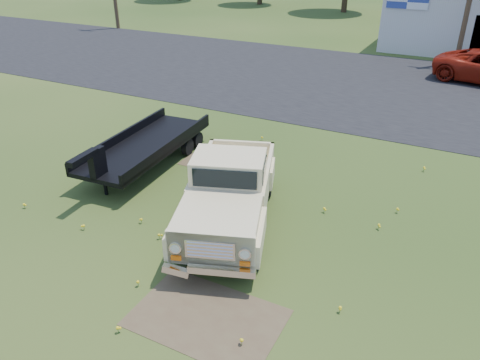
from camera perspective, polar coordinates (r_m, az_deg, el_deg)
name	(u,v)px	position (r m, az deg, el deg)	size (l,w,h in m)	color
ground	(216,226)	(12.54, -2.90, -5.68)	(140.00, 140.00, 0.00)	#233F14
asphalt_lot	(360,84)	(25.54, 14.45, 11.22)	(90.00, 14.00, 0.02)	black
dirt_patch_a	(207,318)	(9.93, -4.06, -16.41)	(3.00, 2.00, 0.01)	brown
dirt_patch_b	(217,161)	(16.06, -2.87, 2.27)	(2.20, 1.60, 0.01)	brown
vintage_pickup_truck	(229,191)	(12.13, -1.33, -1.33)	(2.17, 5.58, 2.02)	beige
flatbed_trailer	(146,142)	(15.82, -11.42, 4.51)	(1.97, 5.91, 1.61)	black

